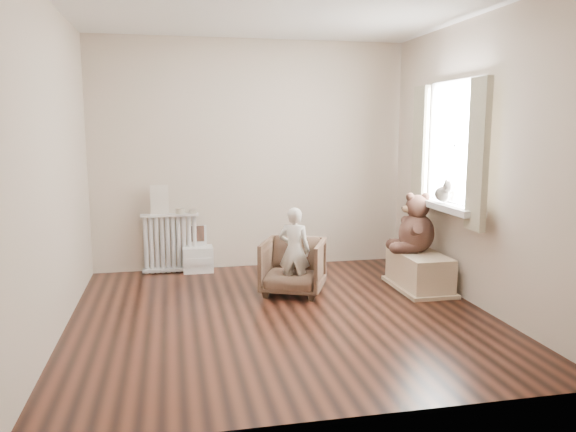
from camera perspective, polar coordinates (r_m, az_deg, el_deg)
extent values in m
cube|color=black|center=(4.98, -0.64, -9.99)|extent=(3.60, 3.60, 0.01)
cube|color=white|center=(4.81, -0.70, 20.75)|extent=(3.60, 3.60, 0.01)
cube|color=beige|center=(6.49, -3.76, 6.17)|extent=(3.60, 0.02, 2.60)
cube|color=beige|center=(2.98, 6.06, 2.72)|extent=(3.60, 0.02, 2.60)
cube|color=beige|center=(4.71, -22.73, 4.39)|extent=(0.02, 3.60, 2.60)
cube|color=beige|center=(5.37, 18.63, 5.11)|extent=(0.02, 3.60, 2.60)
cube|color=white|center=(5.60, 16.80, 6.88)|extent=(0.03, 0.90, 1.10)
cube|color=silver|center=(5.61, 15.72, 0.97)|extent=(0.22, 1.10, 0.06)
cube|color=#B6B090|center=(5.05, 18.75, 5.91)|extent=(0.06, 0.26, 1.30)
cube|color=#B6B090|center=(6.06, 13.27, 6.59)|extent=(0.06, 0.26, 1.30)
cube|color=silver|center=(6.42, -11.86, -2.23)|extent=(0.63, 0.12, 0.67)
cube|color=beige|center=(6.35, -12.92, 1.63)|extent=(0.20, 0.02, 0.33)
cylinder|color=#A59E8C|center=(6.37, -10.90, 0.51)|extent=(0.10, 0.10, 0.06)
cylinder|color=#A59E8C|center=(6.37, -9.62, 0.48)|extent=(0.08, 0.08, 0.05)
cube|color=silver|center=(6.42, -9.15, -3.20)|extent=(0.33, 0.24, 0.52)
imported|color=brown|center=(5.52, 0.53, -5.15)|extent=(0.77, 0.78, 0.54)
imported|color=white|center=(5.44, 0.64, -3.51)|extent=(0.36, 0.31, 0.85)
cube|color=beige|center=(5.85, 13.20, -5.30)|extent=(0.41, 0.78, 0.37)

